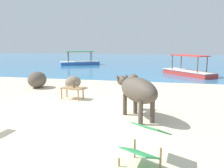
{
  "coord_description": "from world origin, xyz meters",
  "views": [
    {
      "loc": [
        2.46,
        -5.48,
        2.01
      ],
      "look_at": [
        0.53,
        3.0,
        0.55
      ],
      "focal_mm": 38.71,
      "sensor_mm": 36.0,
      "label": 1
    }
  ],
  "objects_px": {
    "bottle": "(74,84)",
    "boat_blue": "(80,62)",
    "deck_chair_near": "(146,142)",
    "low_bench_table": "(72,89)",
    "cow": "(137,90)",
    "boat_red": "(188,71)"
  },
  "relations": [
    {
      "from": "deck_chair_near",
      "to": "boat_blue",
      "type": "xyz_separation_m",
      "value": [
        -7.77,
        17.9,
        -0.13
      ]
    },
    {
      "from": "low_bench_table",
      "to": "deck_chair_near",
      "type": "xyz_separation_m",
      "value": [
        2.99,
        -4.21,
        0.04
      ]
    },
    {
      "from": "bottle",
      "to": "boat_red",
      "type": "relative_size",
      "value": 0.08
    },
    {
      "from": "low_bench_table",
      "to": "boat_red",
      "type": "distance_m",
      "value": 9.13
    },
    {
      "from": "boat_blue",
      "to": "boat_red",
      "type": "xyz_separation_m",
      "value": [
        9.41,
        -5.82,
        0.0
      ]
    },
    {
      "from": "bottle",
      "to": "boat_red",
      "type": "height_order",
      "value": "boat_red"
    },
    {
      "from": "low_bench_table",
      "to": "bottle",
      "type": "bearing_deg",
      "value": -0.59
    },
    {
      "from": "cow",
      "to": "deck_chair_near",
      "type": "bearing_deg",
      "value": 154.77
    },
    {
      "from": "deck_chair_near",
      "to": "boat_red",
      "type": "relative_size",
      "value": 0.26
    },
    {
      "from": "low_bench_table",
      "to": "bottle",
      "type": "height_order",
      "value": "bottle"
    },
    {
      "from": "bottle",
      "to": "boat_blue",
      "type": "xyz_separation_m",
      "value": [
        -4.85,
        13.7,
        -0.28
      ]
    },
    {
      "from": "deck_chair_near",
      "to": "low_bench_table",
      "type": "bearing_deg",
      "value": -114.63
    },
    {
      "from": "boat_blue",
      "to": "boat_red",
      "type": "relative_size",
      "value": 1.07
    },
    {
      "from": "boat_red",
      "to": "deck_chair_near",
      "type": "bearing_deg",
      "value": -48.21
    },
    {
      "from": "cow",
      "to": "boat_red",
      "type": "relative_size",
      "value": 0.54
    },
    {
      "from": "deck_chair_near",
      "to": "bottle",
      "type": "bearing_deg",
      "value": -115.19
    },
    {
      "from": "low_bench_table",
      "to": "deck_chair_near",
      "type": "height_order",
      "value": "deck_chair_near"
    },
    {
      "from": "cow",
      "to": "boat_blue",
      "type": "bearing_deg",
      "value": -10.13
    },
    {
      "from": "cow",
      "to": "low_bench_table",
      "type": "distance_m",
      "value": 3.11
    },
    {
      "from": "boat_red",
      "to": "low_bench_table",
      "type": "bearing_deg",
      "value": -70.93
    },
    {
      "from": "deck_chair_near",
      "to": "boat_red",
      "type": "bearing_deg",
      "value": -157.7
    },
    {
      "from": "cow",
      "to": "low_bench_table",
      "type": "height_order",
      "value": "cow"
    }
  ]
}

